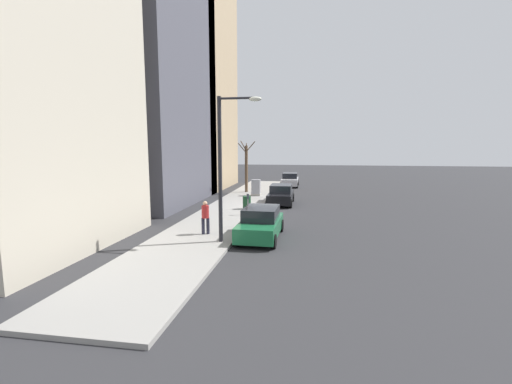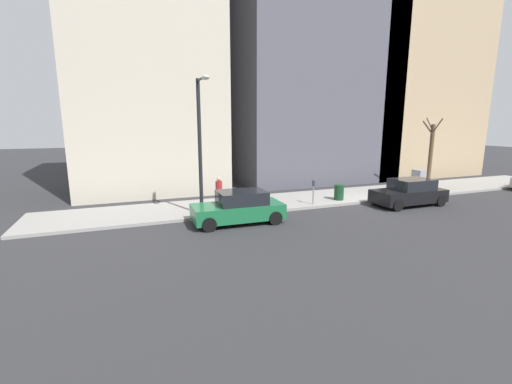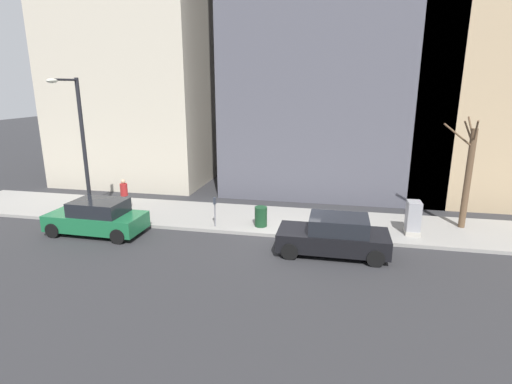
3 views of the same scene
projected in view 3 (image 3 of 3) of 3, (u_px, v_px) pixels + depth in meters
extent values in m
plane|color=#2B2B2D|center=(289.00, 239.00, 17.00)|extent=(120.00, 120.00, 0.00)
cube|color=gray|center=(295.00, 222.00, 18.87)|extent=(4.00, 36.00, 0.15)
cube|color=black|center=(333.00, 240.00, 15.36)|extent=(1.80, 4.20, 0.70)
cube|color=black|center=(339.00, 224.00, 15.15)|extent=(1.60, 2.20, 0.60)
cylinder|color=black|center=(290.00, 251.00, 14.92)|extent=(0.22, 0.64, 0.64)
cylinder|color=black|center=(295.00, 235.00, 16.53)|extent=(0.22, 0.64, 0.64)
cylinder|color=black|center=(376.00, 258.00, 14.32)|extent=(0.22, 0.64, 0.64)
cylinder|color=black|center=(372.00, 241.00, 15.92)|extent=(0.22, 0.64, 0.64)
cube|color=#196038|center=(96.00, 221.00, 17.46)|extent=(1.89, 4.24, 0.70)
cube|color=black|center=(99.00, 207.00, 17.25)|extent=(1.65, 2.23, 0.60)
cylinder|color=black|center=(53.00, 230.00, 17.06)|extent=(0.23, 0.64, 0.64)
cylinder|color=black|center=(78.00, 218.00, 18.66)|extent=(0.23, 0.64, 0.64)
cylinder|color=black|center=(118.00, 236.00, 16.39)|extent=(0.23, 0.64, 0.64)
cylinder|color=black|center=(139.00, 223.00, 17.99)|extent=(0.23, 0.64, 0.64)
cylinder|color=slate|center=(215.00, 215.00, 17.92)|extent=(0.07, 0.07, 1.05)
cube|color=#2D333D|center=(215.00, 201.00, 17.74)|extent=(0.14, 0.10, 0.30)
cube|color=#A8A399|center=(412.00, 231.00, 17.16)|extent=(0.83, 0.61, 0.18)
cube|color=#939399|center=(413.00, 216.00, 16.97)|extent=(0.75, 0.55, 1.25)
cylinder|color=black|center=(84.00, 150.00, 18.53)|extent=(0.18, 0.18, 6.50)
cylinder|color=black|center=(65.00, 80.00, 16.96)|extent=(1.60, 0.10, 0.10)
ellipsoid|color=beige|center=(52.00, 81.00, 16.21)|extent=(0.56, 0.32, 0.20)
cylinder|color=brown|center=(468.00, 179.00, 17.39)|extent=(0.28, 0.28, 4.41)
cylinder|color=brown|center=(469.00, 133.00, 17.24)|extent=(0.80, 0.31, 0.98)
cylinder|color=brown|center=(471.00, 128.00, 17.07)|extent=(0.58, 0.25, 0.98)
cylinder|color=brown|center=(476.00, 132.00, 16.44)|extent=(0.92, 0.27, 1.02)
cylinder|color=brown|center=(459.00, 136.00, 16.87)|extent=(0.31, 1.34, 1.06)
cylinder|color=#14381E|center=(261.00, 217.00, 17.97)|extent=(0.56, 0.56, 0.90)
cylinder|color=#1E1E2D|center=(125.00, 203.00, 20.19)|extent=(0.16, 0.16, 0.82)
cylinder|color=#1E1E2D|center=(125.00, 204.00, 19.97)|extent=(0.16, 0.16, 0.82)
cylinder|color=#A52323|center=(124.00, 190.00, 19.89)|extent=(0.36, 0.36, 0.62)
sphere|color=tan|center=(123.00, 181.00, 19.79)|extent=(0.22, 0.22, 0.22)
cube|color=#BCB29E|center=(140.00, 26.00, 26.30)|extent=(9.54, 9.54, 20.20)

